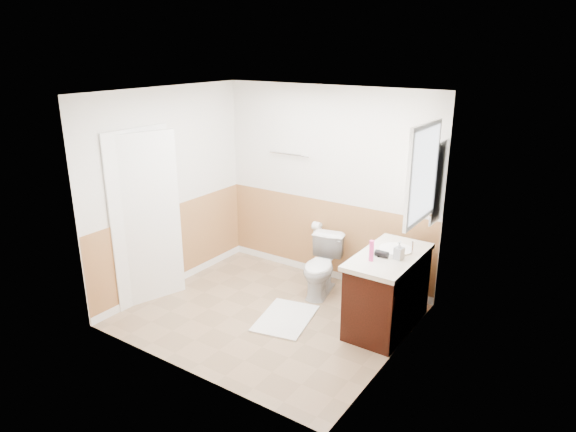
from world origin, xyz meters
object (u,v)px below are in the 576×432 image
Objects in this scene: soap_dispenser at (399,251)px; vanity_cabinet at (387,293)px; bath_mat at (285,318)px; lotion_bottle at (371,251)px; toilet at (321,266)px.

vanity_cabinet is at bearing 152.53° from soap_dispenser.
lotion_bottle reaches higher than bath_mat.
lotion_bottle is 0.30m from soap_dispenser.
bath_mat is 4.15× the size of soap_dispenser.
lotion_bottle is at bearing -111.05° from vanity_cabinet.
toilet is 0.86m from bath_mat.
soap_dispenser is at bearing -29.73° from toilet.
toilet is 3.25× the size of lotion_bottle.
toilet is at bearing 162.63° from soap_dispenser.
lotion_bottle is (0.90, -0.55, 0.60)m from toilet.
vanity_cabinet is 5.00× the size of lotion_bottle.
lotion_bottle is (0.90, 0.24, 0.95)m from bath_mat.
lotion_bottle is 1.14× the size of soap_dispenser.
vanity_cabinet reaches higher than bath_mat.
toilet is 3.71× the size of soap_dispenser.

